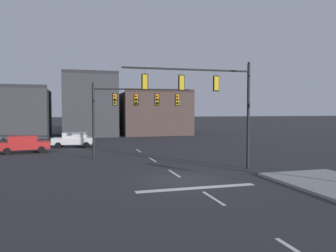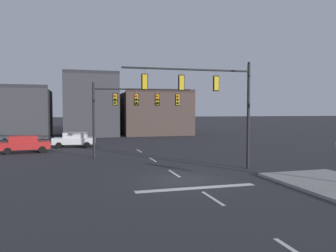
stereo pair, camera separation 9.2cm
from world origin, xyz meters
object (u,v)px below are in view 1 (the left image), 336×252
at_px(signal_mast_near_side, 210,94).
at_px(signal_mast_far_side, 129,105).
at_px(car_lot_middle, 24,144).
at_px(car_lot_nearside, 74,139).

relative_size(signal_mast_near_side, signal_mast_far_side, 1.06).
bearing_deg(car_lot_middle, car_lot_nearside, 38.78).
distance_m(signal_mast_near_side, signal_mast_far_side, 8.45).
height_order(car_lot_nearside, car_lot_middle, same).
distance_m(signal_mast_far_side, car_lot_nearside, 11.07).
height_order(signal_mast_near_side, car_lot_middle, signal_mast_near_side).
bearing_deg(signal_mast_far_side, signal_mast_near_side, -59.92).
relative_size(signal_mast_near_side, car_lot_nearside, 1.87).
bearing_deg(car_lot_nearside, car_lot_middle, -141.22).
bearing_deg(signal_mast_far_side, car_lot_middle, 147.14).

